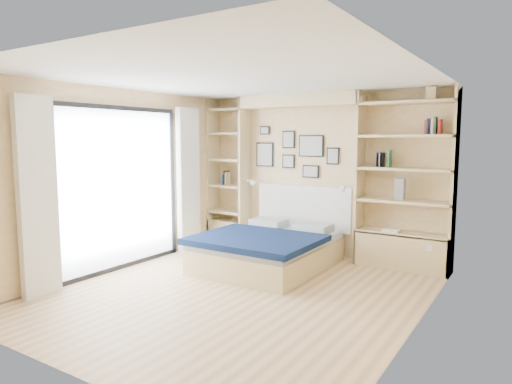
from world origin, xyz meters
The scene contains 8 objects.
ground centered at (0.00, 0.00, 0.00)m, with size 4.50×4.50×0.00m, color #DEB37F.
room_shell centered at (-0.39, 1.52, 1.08)m, with size 4.50×4.50×4.50m.
bed centered at (-0.28, 1.16, 0.27)m, with size 1.63×2.09×1.07m.
photo_gallery centered at (-0.45, 2.22, 1.60)m, with size 1.48×0.02×0.82m.
reading_lamps centered at (-0.30, 2.00, 1.10)m, with size 1.92×0.12×0.15m.
shelf_decor centered at (1.06, 2.07, 1.69)m, with size 3.52×0.23×2.03m.
deck centered at (-3.60, 0.00, 0.00)m, with size 3.20×4.00×0.05m, color #746255.
deck_chair centered at (-2.81, 0.24, 0.38)m, with size 0.59×0.85×0.79m.
Camera 1 is at (2.96, -4.30, 1.82)m, focal length 32.00 mm.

